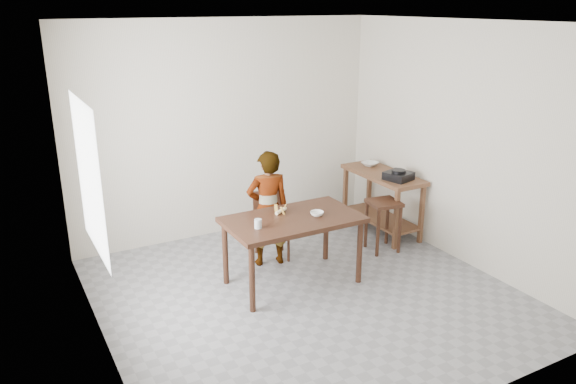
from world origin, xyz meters
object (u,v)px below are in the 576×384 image
stool (383,226)px  dining_chair (272,227)px  dining_table (293,251)px  child (268,209)px  prep_counter (382,202)px

stool → dining_chair: bearing=160.2°
dining_table → child: bearing=90.8°
child → stool: (1.38, -0.34, -0.36)m
dining_table → child: 0.63m
dining_table → dining_chair: 0.68m
dining_table → prep_counter: size_ratio=1.17×
stool → prep_counter: bearing=53.9°
child → dining_table: bearing=102.2°
prep_counter → stool: prep_counter is taller
child → dining_chair: child is taller
prep_counter → stool: (-0.35, -0.48, -0.09)m
prep_counter → child: (-1.73, -0.15, 0.27)m
dining_table → prep_counter: (1.72, 0.70, 0.03)m
prep_counter → dining_chair: bearing=-179.0°
dining_table → dining_chair: size_ratio=1.81×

